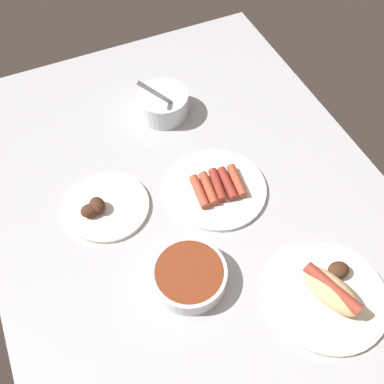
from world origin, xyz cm
name	(u,v)px	position (x,y,z in cm)	size (l,w,h in cm)	color
ground_plane	(190,204)	(0.00, 0.00, -1.50)	(120.00, 90.00, 3.00)	#B2B2B7
bowl_chili	(189,275)	(17.91, -8.25, 2.40)	(15.28, 15.28, 4.34)	white
plate_sausages	(218,189)	(0.33, 6.88, 0.91)	(22.83, 22.83, 3.10)	white
bowl_coleslaw	(163,103)	(-28.34, 4.92, 3.50)	(13.13, 13.86, 15.41)	silver
plate_grilled_meat	(105,207)	(-5.73, -18.45, 0.86)	(18.81, 18.81, 4.15)	white
plate_hotdog_assembled	(330,292)	(32.38, 15.69, 1.77)	(23.80, 23.80, 5.61)	white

